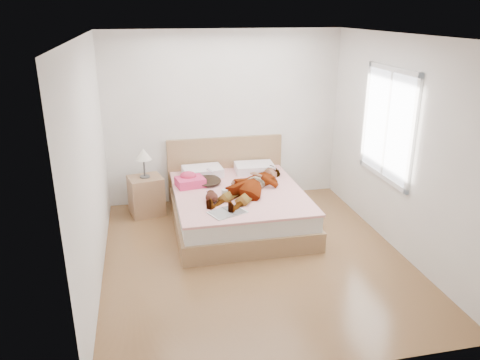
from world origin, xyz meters
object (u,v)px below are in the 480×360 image
Objects in this scene: coffee_mug at (225,193)px; plush_toy at (212,197)px; bed at (237,204)px; magazine at (228,212)px; towel at (190,180)px; woman at (251,183)px; phone at (210,171)px; nightstand at (146,192)px.

plush_toy reaches higher than coffee_mug.
bed is 4.05× the size of magazine.
plush_toy is at bearing -71.74° from towel.
towel is at bearing -163.93° from woman.
coffee_mug is (-0.22, -0.27, 0.29)m from bed.
phone is 1.09m from magazine.
phone reaches higher than plush_toy.
magazine is at bearing -54.63° from nightstand.
coffee_mug is 0.25m from plush_toy.
phone reaches higher than towel.
towel is 3.11× the size of coffee_mug.
plush_toy is 0.25× the size of nightstand.
magazine is at bearing -71.28° from towel.
woman reaches higher than phone.
plush_toy is at bearing -146.97° from coffee_mug.
bed is 2.08× the size of nightstand.
plush_toy is at bearing 109.47° from magazine.
woman is 0.81m from magazine.
towel is 0.66m from coffee_mug.
woman reaches higher than plush_toy.
towel is (-0.30, -0.04, -0.11)m from phone.
towel is at bearing -28.11° from nightstand.
nightstand reaches higher than plush_toy.
nightstand is (-1.41, 0.69, -0.29)m from woman.
bed is 0.75m from towel.
bed is at bearing -24.29° from nightstand.
magazine is (-0.29, -0.79, 0.24)m from bed.
nightstand is at bearing 130.45° from plush_toy.
towel is 0.74m from nightstand.
towel is 1.09m from magazine.
nightstand reaches higher than bed.
bed is at bearing -20.36° from towel.
nightstand reaches higher than woman.
phone is 0.20× the size of magazine.
woman is 11.98× the size of coffee_mug.
towel is at bearing 159.64° from bed.
woman is 0.41m from coffee_mug.
coffee_mug is at bearing -38.97° from nightstand.
magazine is 2.05× the size of plush_toy.
nightstand is (-0.61, 0.33, -0.26)m from towel.
phone is 0.72× the size of coffee_mug.
plush_toy is at bearing -49.55° from nightstand.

